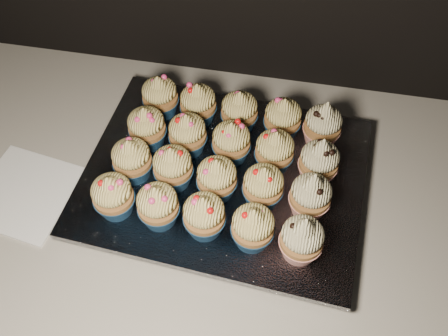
# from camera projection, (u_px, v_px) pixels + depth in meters

# --- Properties ---
(cabinet) EXTENTS (2.40, 0.60, 0.86)m
(cabinet) POSITION_uv_depth(u_px,v_px,m) (208.00, 302.00, 1.20)
(cabinet) COLOR black
(cabinet) RESTS_ON ground
(worktop) EXTENTS (2.44, 0.64, 0.04)m
(worktop) POSITION_uv_depth(u_px,v_px,m) (201.00, 203.00, 0.84)
(worktop) COLOR beige
(worktop) RESTS_ON cabinet
(napkin) EXTENTS (0.18, 0.18, 0.00)m
(napkin) POSITION_uv_depth(u_px,v_px,m) (25.00, 193.00, 0.83)
(napkin) COLOR white
(napkin) RESTS_ON worktop
(baking_tray) EXTENTS (0.44, 0.34, 0.02)m
(baking_tray) POSITION_uv_depth(u_px,v_px,m) (224.00, 182.00, 0.83)
(baking_tray) COLOR black
(baking_tray) RESTS_ON worktop
(foil_lining) EXTENTS (0.47, 0.38, 0.01)m
(foil_lining) POSITION_uv_depth(u_px,v_px,m) (224.00, 176.00, 0.82)
(foil_lining) COLOR silver
(foil_lining) RESTS_ON baking_tray
(cupcake_0) EXTENTS (0.06, 0.06, 0.08)m
(cupcake_0) POSITION_uv_depth(u_px,v_px,m) (113.00, 195.00, 0.74)
(cupcake_0) COLOR navy
(cupcake_0) RESTS_ON foil_lining
(cupcake_1) EXTENTS (0.06, 0.06, 0.08)m
(cupcake_1) POSITION_uv_depth(u_px,v_px,m) (158.00, 205.00, 0.73)
(cupcake_1) COLOR navy
(cupcake_1) RESTS_ON foil_lining
(cupcake_2) EXTENTS (0.06, 0.06, 0.08)m
(cupcake_2) POSITION_uv_depth(u_px,v_px,m) (204.00, 215.00, 0.72)
(cupcake_2) COLOR navy
(cupcake_2) RESTS_ON foil_lining
(cupcake_3) EXTENTS (0.06, 0.06, 0.08)m
(cupcake_3) POSITION_uv_depth(u_px,v_px,m) (253.00, 227.00, 0.71)
(cupcake_3) COLOR navy
(cupcake_3) RESTS_ON foil_lining
(cupcake_4) EXTENTS (0.06, 0.06, 0.10)m
(cupcake_4) POSITION_uv_depth(u_px,v_px,m) (302.00, 239.00, 0.70)
(cupcake_4) COLOR #B02518
(cupcake_4) RESTS_ON foil_lining
(cupcake_5) EXTENTS (0.06, 0.06, 0.08)m
(cupcake_5) POSITION_uv_depth(u_px,v_px,m) (132.00, 159.00, 0.78)
(cupcake_5) COLOR navy
(cupcake_5) RESTS_ON foil_lining
(cupcake_6) EXTENTS (0.06, 0.06, 0.08)m
(cupcake_6) POSITION_uv_depth(u_px,v_px,m) (173.00, 167.00, 0.77)
(cupcake_6) COLOR navy
(cupcake_6) RESTS_ON foil_lining
(cupcake_7) EXTENTS (0.06, 0.06, 0.08)m
(cupcake_7) POSITION_uv_depth(u_px,v_px,m) (217.00, 178.00, 0.76)
(cupcake_7) COLOR navy
(cupcake_7) RESTS_ON foil_lining
(cupcake_8) EXTENTS (0.06, 0.06, 0.08)m
(cupcake_8) POSITION_uv_depth(u_px,v_px,m) (263.00, 186.00, 0.75)
(cupcake_8) COLOR navy
(cupcake_8) RESTS_ON foil_lining
(cupcake_9) EXTENTS (0.06, 0.06, 0.10)m
(cupcake_9) POSITION_uv_depth(u_px,v_px,m) (310.00, 195.00, 0.74)
(cupcake_9) COLOR #B02518
(cupcake_9) RESTS_ON foil_lining
(cupcake_10) EXTENTS (0.06, 0.06, 0.08)m
(cupcake_10) POSITION_uv_depth(u_px,v_px,m) (147.00, 127.00, 0.82)
(cupcake_10) COLOR navy
(cupcake_10) RESTS_ON foil_lining
(cupcake_11) EXTENTS (0.06, 0.06, 0.08)m
(cupcake_11) POSITION_uv_depth(u_px,v_px,m) (188.00, 134.00, 0.81)
(cupcake_11) COLOR navy
(cupcake_11) RESTS_ON foil_lining
(cupcake_12) EXTENTS (0.06, 0.06, 0.08)m
(cupcake_12) POSITION_uv_depth(u_px,v_px,m) (231.00, 142.00, 0.80)
(cupcake_12) COLOR navy
(cupcake_12) RESTS_ON foil_lining
(cupcake_13) EXTENTS (0.06, 0.06, 0.08)m
(cupcake_13) POSITION_uv_depth(u_px,v_px,m) (275.00, 151.00, 0.79)
(cupcake_13) COLOR navy
(cupcake_13) RESTS_ON foil_lining
(cupcake_14) EXTENTS (0.06, 0.06, 0.10)m
(cupcake_14) POSITION_uv_depth(u_px,v_px,m) (319.00, 161.00, 0.78)
(cupcake_14) COLOR #B02518
(cupcake_14) RESTS_ON foil_lining
(cupcake_15) EXTENTS (0.06, 0.06, 0.08)m
(cupcake_15) POSITION_uv_depth(u_px,v_px,m) (160.00, 96.00, 0.86)
(cupcake_15) COLOR navy
(cupcake_15) RESTS_ON foil_lining
(cupcake_16) EXTENTS (0.06, 0.06, 0.08)m
(cupcake_16) POSITION_uv_depth(u_px,v_px,m) (198.00, 104.00, 0.85)
(cupcake_16) COLOR navy
(cupcake_16) RESTS_ON foil_lining
(cupcake_17) EXTENTS (0.06, 0.06, 0.08)m
(cupcake_17) POSITION_uv_depth(u_px,v_px,m) (239.00, 111.00, 0.84)
(cupcake_17) COLOR navy
(cupcake_17) RESTS_ON foil_lining
(cupcake_18) EXTENTS (0.06, 0.06, 0.08)m
(cupcake_18) POSITION_uv_depth(u_px,v_px,m) (283.00, 118.00, 0.83)
(cupcake_18) COLOR navy
(cupcake_18) RESTS_ON foil_lining
(cupcake_19) EXTENTS (0.06, 0.06, 0.10)m
(cupcake_19) POSITION_uv_depth(u_px,v_px,m) (323.00, 125.00, 0.82)
(cupcake_19) COLOR #B02518
(cupcake_19) RESTS_ON foil_lining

